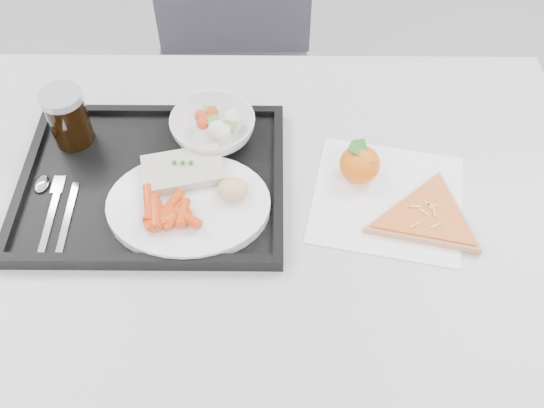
{
  "coord_description": "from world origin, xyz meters",
  "views": [
    {
      "loc": [
        0.05,
        -0.33,
        1.56
      ],
      "look_at": [
        0.05,
        0.29,
        0.77
      ],
      "focal_mm": 40.0,
      "sensor_mm": 36.0,
      "label": 1
    }
  ],
  "objects_px": {
    "tray": "(153,182)",
    "tangerine": "(360,164)",
    "pizza_slice": "(428,217)",
    "dinner_plate": "(189,205)",
    "salad_bowl": "(213,128)",
    "chair": "(232,55)",
    "cola_glass": "(68,116)",
    "table": "(246,228)"
  },
  "relations": [
    {
      "from": "table",
      "to": "cola_glass",
      "type": "relative_size",
      "value": 11.11
    },
    {
      "from": "chair",
      "to": "tangerine",
      "type": "xyz_separation_m",
      "value": [
        0.26,
        -0.61,
        0.25
      ]
    },
    {
      "from": "tangerine",
      "to": "pizza_slice",
      "type": "xyz_separation_m",
      "value": [
        0.11,
        -0.09,
        -0.02
      ]
    },
    {
      "from": "tray",
      "to": "tangerine",
      "type": "distance_m",
      "value": 0.36
    },
    {
      "from": "tray",
      "to": "tangerine",
      "type": "bearing_deg",
      "value": 3.32
    },
    {
      "from": "tray",
      "to": "dinner_plate",
      "type": "distance_m",
      "value": 0.09
    },
    {
      "from": "table",
      "to": "salad_bowl",
      "type": "height_order",
      "value": "salad_bowl"
    },
    {
      "from": "table",
      "to": "pizza_slice",
      "type": "bearing_deg",
      "value": -6.02
    },
    {
      "from": "salad_bowl",
      "to": "tangerine",
      "type": "relative_size",
      "value": 1.83
    },
    {
      "from": "dinner_plate",
      "to": "pizza_slice",
      "type": "bearing_deg",
      "value": -1.65
    },
    {
      "from": "cola_glass",
      "to": "salad_bowl",
      "type": "bearing_deg",
      "value": 1.53
    },
    {
      "from": "tray",
      "to": "tangerine",
      "type": "relative_size",
      "value": 5.4
    },
    {
      "from": "salad_bowl",
      "to": "chair",
      "type": "bearing_deg",
      "value": 90.42
    },
    {
      "from": "table",
      "to": "cola_glass",
      "type": "bearing_deg",
      "value": 156.16
    },
    {
      "from": "chair",
      "to": "salad_bowl",
      "type": "bearing_deg",
      "value": -89.58
    },
    {
      "from": "salad_bowl",
      "to": "tray",
      "type": "bearing_deg",
      "value": -133.97
    },
    {
      "from": "chair",
      "to": "dinner_plate",
      "type": "relative_size",
      "value": 3.44
    },
    {
      "from": "chair",
      "to": "salad_bowl",
      "type": "height_order",
      "value": "chair"
    },
    {
      "from": "table",
      "to": "dinner_plate",
      "type": "height_order",
      "value": "dinner_plate"
    },
    {
      "from": "tray",
      "to": "salad_bowl",
      "type": "xyz_separation_m",
      "value": [
        0.1,
        0.1,
        0.03
      ]
    },
    {
      "from": "table",
      "to": "dinner_plate",
      "type": "relative_size",
      "value": 4.44
    },
    {
      "from": "pizza_slice",
      "to": "cola_glass",
      "type": "bearing_deg",
      "value": 164.57
    },
    {
      "from": "tray",
      "to": "tangerine",
      "type": "height_order",
      "value": "tangerine"
    },
    {
      "from": "dinner_plate",
      "to": "cola_glass",
      "type": "height_order",
      "value": "cola_glass"
    },
    {
      "from": "tray",
      "to": "cola_glass",
      "type": "distance_m",
      "value": 0.19
    },
    {
      "from": "table",
      "to": "tray",
      "type": "relative_size",
      "value": 2.67
    },
    {
      "from": "table",
      "to": "salad_bowl",
      "type": "xyz_separation_m",
      "value": [
        -0.06,
        0.14,
        0.11
      ]
    },
    {
      "from": "table",
      "to": "chair",
      "type": "relative_size",
      "value": 1.29
    },
    {
      "from": "table",
      "to": "tangerine",
      "type": "bearing_deg",
      "value": 17.69
    },
    {
      "from": "chair",
      "to": "tangerine",
      "type": "bearing_deg",
      "value": -66.94
    },
    {
      "from": "table",
      "to": "tangerine",
      "type": "height_order",
      "value": "tangerine"
    },
    {
      "from": "salad_bowl",
      "to": "pizza_slice",
      "type": "height_order",
      "value": "salad_bowl"
    },
    {
      "from": "dinner_plate",
      "to": "tangerine",
      "type": "distance_m",
      "value": 0.3
    },
    {
      "from": "dinner_plate",
      "to": "salad_bowl",
      "type": "xyz_separation_m",
      "value": [
        0.03,
        0.17,
        0.01
      ]
    },
    {
      "from": "cola_glass",
      "to": "tangerine",
      "type": "relative_size",
      "value": 1.3
    },
    {
      "from": "chair",
      "to": "tray",
      "type": "relative_size",
      "value": 2.07
    },
    {
      "from": "tangerine",
      "to": "pizza_slice",
      "type": "relative_size",
      "value": 0.3
    },
    {
      "from": "tangerine",
      "to": "pizza_slice",
      "type": "bearing_deg",
      "value": -41.45
    },
    {
      "from": "cola_glass",
      "to": "tangerine",
      "type": "distance_m",
      "value": 0.52
    },
    {
      "from": "tray",
      "to": "cola_glass",
      "type": "bearing_deg",
      "value": 147.82
    },
    {
      "from": "tray",
      "to": "dinner_plate",
      "type": "xyz_separation_m",
      "value": [
        0.07,
        -0.06,
        0.02
      ]
    },
    {
      "from": "cola_glass",
      "to": "pizza_slice",
      "type": "distance_m",
      "value": 0.64
    }
  ]
}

